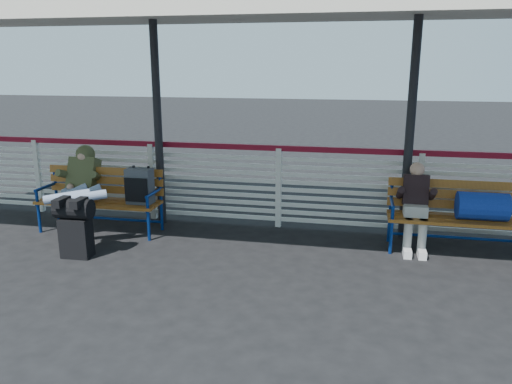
% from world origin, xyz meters
% --- Properties ---
extents(ground, '(60.00, 60.00, 0.00)m').
position_xyz_m(ground, '(0.00, 0.00, 0.00)').
color(ground, black).
rests_on(ground, ground).
extents(fence, '(12.08, 0.08, 1.24)m').
position_xyz_m(fence, '(0.00, 1.90, 0.66)').
color(fence, silver).
rests_on(fence, ground).
extents(canopy, '(12.60, 3.60, 3.16)m').
position_xyz_m(canopy, '(-0.00, 0.87, 3.04)').
color(canopy, silver).
rests_on(canopy, ground).
extents(luggage_stack, '(0.47, 0.28, 0.77)m').
position_xyz_m(luggage_stack, '(-2.31, 0.17, 0.42)').
color(luggage_stack, black).
rests_on(luggage_stack, ground).
extents(bench_left, '(1.80, 0.56, 0.97)m').
position_xyz_m(bench_left, '(-2.27, 1.20, 0.61)').
color(bench_left, '#AA6721').
rests_on(bench_left, ground).
extents(bench_right, '(1.80, 0.56, 0.92)m').
position_xyz_m(bench_right, '(2.59, 1.35, 0.60)').
color(bench_right, '#AA6721').
rests_on(bench_right, ground).
extents(traveler_man, '(0.94, 1.64, 0.77)m').
position_xyz_m(traveler_man, '(-2.65, 0.86, 0.68)').
color(traveler_man, '#889DB7').
rests_on(traveler_man, ground).
extents(companion_person, '(0.32, 0.66, 1.15)m').
position_xyz_m(companion_person, '(1.90, 1.34, 0.60)').
color(companion_person, beige).
rests_on(companion_person, ground).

